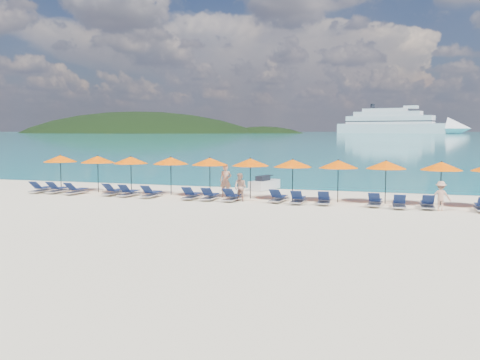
% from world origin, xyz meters
% --- Properties ---
extents(ground, '(1400.00, 1400.00, 0.00)m').
position_xyz_m(ground, '(0.00, 0.00, 0.00)').
color(ground, beige).
extents(sea, '(1600.00, 1300.00, 0.01)m').
position_xyz_m(sea, '(0.00, 660.00, 0.01)').
color(sea, '#1FA9B2').
rests_on(sea, ground).
extents(headland_main, '(374.00, 242.00, 126.50)m').
position_xyz_m(headland_main, '(-300.00, 540.00, -38.00)').
color(headland_main, black).
rests_on(headland_main, ground).
extents(headland_small, '(162.00, 126.00, 85.50)m').
position_xyz_m(headland_small, '(-150.00, 560.00, -35.00)').
color(headland_small, black).
rests_on(headland_small, ground).
extents(cruise_ship, '(137.72, 54.26, 38.01)m').
position_xyz_m(cruise_ship, '(0.06, 567.14, 9.89)').
color(cruise_ship, silver).
rests_on(cruise_ship, ground).
extents(jetski, '(1.55, 2.66, 0.89)m').
position_xyz_m(jetski, '(-0.39, 9.31, 0.37)').
color(jetski, silver).
rests_on(jetski, ground).
extents(beachgoer_a, '(0.74, 0.55, 1.83)m').
position_xyz_m(beachgoer_a, '(-1.58, 5.25, 0.92)').
color(beachgoer_a, tan).
rests_on(beachgoer_a, ground).
extents(beachgoer_b, '(0.82, 0.60, 1.52)m').
position_xyz_m(beachgoer_b, '(-0.16, 3.56, 0.76)').
color(beachgoer_b, tan).
rests_on(beachgoer_b, ground).
extents(beachgoer_c, '(0.92, 0.45, 1.40)m').
position_xyz_m(beachgoer_c, '(9.85, 3.27, 0.70)').
color(beachgoer_c, tan).
rests_on(beachgoer_c, ground).
extents(umbrella_0, '(2.10, 2.10, 2.28)m').
position_xyz_m(umbrella_0, '(-12.39, 4.90, 2.02)').
color(umbrella_0, black).
rests_on(umbrella_0, ground).
extents(umbrella_1, '(2.10, 2.10, 2.28)m').
position_xyz_m(umbrella_1, '(-9.71, 4.90, 2.02)').
color(umbrella_1, black).
rests_on(umbrella_1, ground).
extents(umbrella_2, '(2.10, 2.10, 2.28)m').
position_xyz_m(umbrella_2, '(-7.37, 4.77, 2.02)').
color(umbrella_2, black).
rests_on(umbrella_2, ground).
extents(umbrella_3, '(2.10, 2.10, 2.28)m').
position_xyz_m(umbrella_3, '(-4.85, 4.94, 2.02)').
color(umbrella_3, black).
rests_on(umbrella_3, ground).
extents(umbrella_4, '(2.10, 2.10, 2.28)m').
position_xyz_m(umbrella_4, '(-2.40, 4.88, 2.02)').
color(umbrella_4, black).
rests_on(umbrella_4, ground).
extents(umbrella_5, '(2.10, 2.10, 2.28)m').
position_xyz_m(umbrella_5, '(-0.00, 4.91, 2.02)').
color(umbrella_5, black).
rests_on(umbrella_5, ground).
extents(umbrella_6, '(2.10, 2.10, 2.28)m').
position_xyz_m(umbrella_6, '(2.43, 4.71, 2.02)').
color(umbrella_6, black).
rests_on(umbrella_6, ground).
extents(umbrella_7, '(2.10, 2.10, 2.28)m').
position_xyz_m(umbrella_7, '(4.84, 4.77, 2.02)').
color(umbrella_7, black).
rests_on(umbrella_7, ground).
extents(umbrella_8, '(2.10, 2.10, 2.28)m').
position_xyz_m(umbrella_8, '(7.26, 4.97, 2.02)').
color(umbrella_8, black).
rests_on(umbrella_8, ground).
extents(umbrella_9, '(2.10, 2.10, 2.28)m').
position_xyz_m(umbrella_9, '(9.92, 4.80, 2.02)').
color(umbrella_9, black).
rests_on(umbrella_9, ground).
extents(lounger_0, '(0.62, 1.70, 0.66)m').
position_xyz_m(lounger_0, '(-12.86, 3.59, 0.24)').
color(lounger_0, silver).
rests_on(lounger_0, ground).
extents(lounger_1, '(0.64, 1.71, 0.66)m').
position_xyz_m(lounger_1, '(-11.77, 3.71, 0.24)').
color(lounger_1, silver).
rests_on(lounger_1, ground).
extents(lounger_2, '(0.73, 1.74, 0.66)m').
position_xyz_m(lounger_2, '(-10.36, 3.54, 0.24)').
color(lounger_2, silver).
rests_on(lounger_2, ground).
extents(lounger_3, '(0.78, 1.75, 0.66)m').
position_xyz_m(lounger_3, '(-7.97, 3.79, 0.24)').
color(lounger_3, silver).
rests_on(lounger_3, ground).
extents(lounger_4, '(0.64, 1.71, 0.66)m').
position_xyz_m(lounger_4, '(-6.86, 3.59, 0.24)').
color(lounger_4, silver).
rests_on(lounger_4, ground).
extents(lounger_5, '(0.65, 1.71, 0.66)m').
position_xyz_m(lounger_5, '(-5.42, 3.53, 0.24)').
color(lounger_5, silver).
rests_on(lounger_5, ground).
extents(lounger_6, '(0.62, 1.70, 0.66)m').
position_xyz_m(lounger_6, '(-2.94, 3.48, 0.24)').
color(lounger_6, silver).
rests_on(lounger_6, ground).
extents(lounger_7, '(0.67, 1.72, 0.66)m').
position_xyz_m(lounger_7, '(-1.84, 3.45, 0.24)').
color(lounger_7, silver).
rests_on(lounger_7, ground).
extents(lounger_8, '(0.73, 1.74, 0.66)m').
position_xyz_m(lounger_8, '(-0.55, 3.44, 0.24)').
color(lounger_8, silver).
rests_on(lounger_8, ground).
extents(lounger_9, '(0.74, 1.74, 0.66)m').
position_xyz_m(lounger_9, '(1.87, 3.81, 0.24)').
color(lounger_9, silver).
rests_on(lounger_9, ground).
extents(lounger_10, '(0.67, 1.72, 0.66)m').
position_xyz_m(lounger_10, '(2.98, 3.55, 0.24)').
color(lounger_10, silver).
rests_on(lounger_10, ground).
extents(lounger_11, '(0.78, 1.75, 0.66)m').
position_xyz_m(lounger_11, '(4.29, 3.69, 0.24)').
color(lounger_11, silver).
rests_on(lounger_11, ground).
extents(lounger_12, '(0.68, 1.72, 0.66)m').
position_xyz_m(lounger_12, '(6.82, 3.78, 0.24)').
color(lounger_12, silver).
rests_on(lounger_12, ground).
extents(lounger_13, '(0.70, 1.73, 0.66)m').
position_xyz_m(lounger_13, '(7.98, 3.47, 0.24)').
color(lounger_13, silver).
rests_on(lounger_13, ground).
extents(lounger_14, '(0.68, 1.72, 0.66)m').
position_xyz_m(lounger_14, '(9.28, 3.69, 0.24)').
color(lounger_14, silver).
rests_on(lounger_14, ground).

